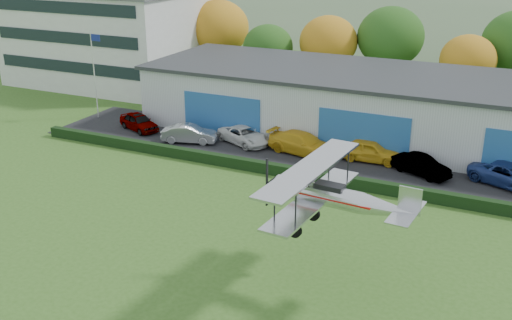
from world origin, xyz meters
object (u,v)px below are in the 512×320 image
at_px(office_block, 112,35).
at_px(biplane, 331,194).
at_px(car_2, 244,135).
at_px(car_1, 189,134).
at_px(car_3, 303,143).
at_px(car_4, 370,151).
at_px(hangar, 383,105).
at_px(car_0, 139,122).
at_px(car_5, 421,165).
at_px(flagpole, 95,67).
at_px(car_6, 510,175).

relative_size(office_block, biplane, 2.40).
bearing_deg(car_2, car_1, 135.88).
bearing_deg(biplane, car_3, 119.53).
bearing_deg(car_4, hangar, 4.56).
bearing_deg(car_1, car_0, 63.26).
height_order(office_block, car_2, office_block).
bearing_deg(car_2, hangar, -30.02).
bearing_deg(car_2, car_5, -68.59).
height_order(office_block, car_1, office_block).
relative_size(flagpole, car_1, 1.80).
bearing_deg(biplane, car_6, 72.09).
height_order(hangar, office_block, office_block).
xyz_separation_m(car_2, car_3, (5.11, -0.17, 0.14)).
bearing_deg(car_1, hangar, -75.33).
bearing_deg(office_block, car_5, -21.14).
xyz_separation_m(car_5, biplane, (-1.33, -16.39, 4.16)).
relative_size(car_4, biplane, 0.55).
bearing_deg(car_3, car_0, 103.09).
bearing_deg(car_4, car_1, 96.30).
relative_size(office_block, car_4, 4.33).
distance_m(office_block, car_0, 20.45).
xyz_separation_m(car_1, car_2, (4.16, 1.64, -0.06)).
xyz_separation_m(car_3, car_5, (9.12, -0.55, -0.12)).
distance_m(hangar, car_0, 20.80).
relative_size(flagpole, car_0, 1.87).
distance_m(car_2, car_6, 20.01).
xyz_separation_m(office_block, car_1, (19.32, -15.49, -4.43)).
xyz_separation_m(car_1, biplane, (17.05, -15.47, 4.13)).
relative_size(car_1, car_2, 0.91).
height_order(hangar, car_4, hangar).
bearing_deg(car_2, biplane, -118.66).
xyz_separation_m(hangar, flagpole, (-24.88, -5.98, 2.13)).
height_order(office_block, car_6, office_block).
distance_m(office_block, car_2, 27.62).
relative_size(car_5, car_6, 0.79).
bearing_deg(flagpole, car_6, -1.64).
distance_m(car_4, car_6, 9.77).
bearing_deg(office_block, car_2, -30.53).
relative_size(hangar, office_block, 1.97).
bearing_deg(car_6, car_0, 113.21).
bearing_deg(car_2, car_3, -67.61).
bearing_deg(car_5, flagpole, 111.71).
height_order(hangar, car_6, hangar).
relative_size(car_1, car_6, 0.83).
xyz_separation_m(office_block, car_3, (28.59, -14.02, -4.35)).
height_order(office_block, car_5, office_block).
bearing_deg(biplane, flagpole, 152.40).
xyz_separation_m(office_block, car_6, (43.48, -14.01, -4.42)).
bearing_deg(car_4, office_block, 66.35).
xyz_separation_m(flagpole, biplane, (28.26, -17.96, 0.13)).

